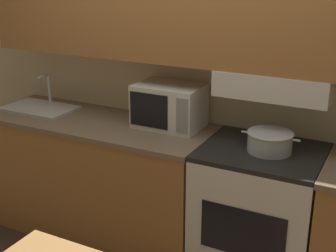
# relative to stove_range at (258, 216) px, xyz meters

# --- Properties ---
(ground_plane) EXTENTS (16.00, 16.00, 0.00)m
(ground_plane) POSITION_rel_stove_range_xyz_m (-0.58, 0.32, -0.47)
(ground_plane) COLOR #3D2D23
(wall_back) EXTENTS (5.52, 0.38, 2.55)m
(wall_back) POSITION_rel_stove_range_xyz_m (-0.57, 0.26, 1.02)
(wall_back) COLOR beige
(wall_back) RESTS_ON ground_plane
(lower_counter_main) EXTENTS (1.78, 0.67, 0.93)m
(lower_counter_main) POSITION_rel_stove_range_xyz_m (-1.27, -0.00, 0.00)
(lower_counter_main) COLOR #A36B38
(lower_counter_main) RESTS_ON ground_plane
(stove_range) EXTENTS (0.75, 0.65, 0.93)m
(stove_range) POSITION_rel_stove_range_xyz_m (0.00, 0.00, 0.00)
(stove_range) COLOR silver
(stove_range) RESTS_ON ground_plane
(cooking_pot) EXTENTS (0.36, 0.28, 0.13)m
(cooking_pot) POSITION_rel_stove_range_xyz_m (0.04, -0.00, 0.53)
(cooking_pot) COLOR #B7BABF
(cooking_pot) RESTS_ON stove_range
(microwave) EXTENTS (0.46, 0.33, 0.30)m
(microwave) POSITION_rel_stove_range_xyz_m (-0.72, 0.13, 0.62)
(microwave) COLOR silver
(microwave) RESTS_ON lower_counter_main
(sink_basin) EXTENTS (0.56, 0.35, 0.27)m
(sink_basin) POSITION_rel_stove_range_xyz_m (-1.80, -0.00, 0.48)
(sink_basin) COLOR #B7BABF
(sink_basin) RESTS_ON lower_counter_main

